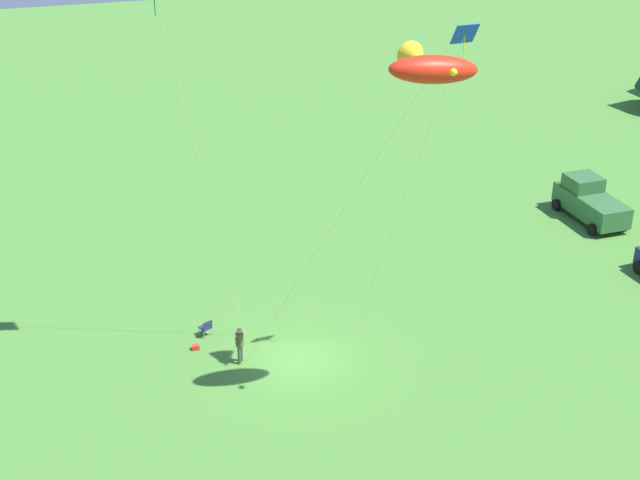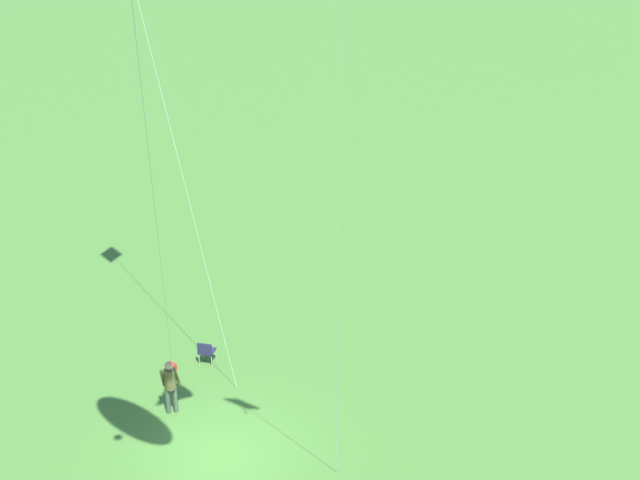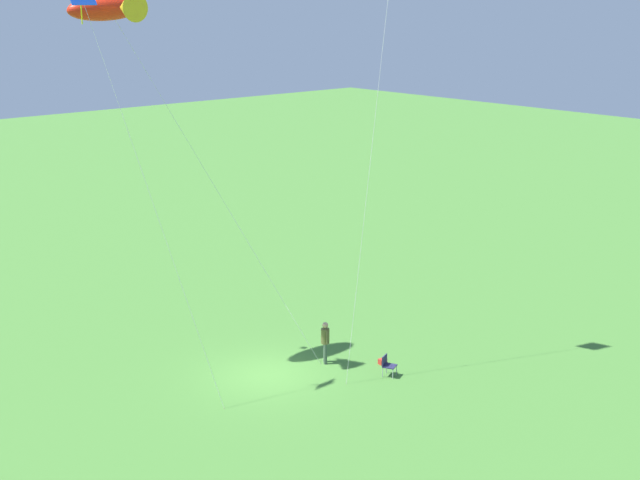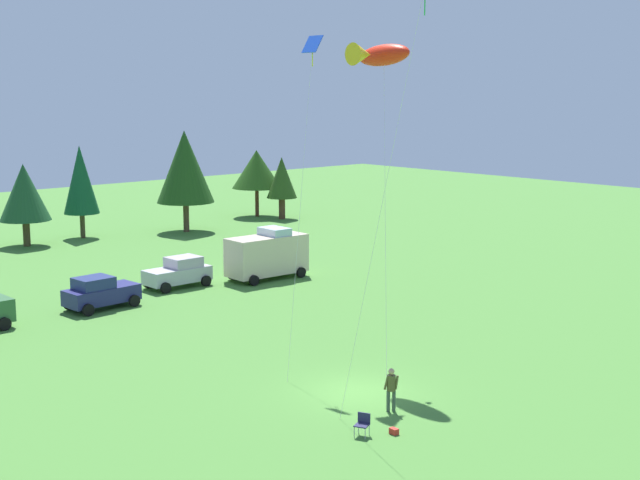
% 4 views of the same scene
% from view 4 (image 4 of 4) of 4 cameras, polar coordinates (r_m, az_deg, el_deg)
% --- Properties ---
extents(ground_plane, '(160.00, 160.00, 0.00)m').
position_cam_4_polar(ground_plane, '(37.44, 2.36, -9.69)').
color(ground_plane, '#437A30').
extents(person_kite_flyer, '(0.54, 0.49, 1.74)m').
position_cam_4_polar(person_kite_flyer, '(35.06, 4.58, -9.32)').
color(person_kite_flyer, '#405543').
rests_on(person_kite_flyer, ground).
extents(folding_chair, '(0.63, 0.63, 0.82)m').
position_cam_4_polar(folding_chair, '(32.89, 2.75, -11.60)').
color(folding_chair, '#262649').
rests_on(folding_chair, ground).
extents(backpack_on_grass, '(0.24, 0.33, 0.22)m').
position_cam_4_polar(backpack_on_grass, '(33.22, 4.75, -12.10)').
color(backpack_on_grass, red).
rests_on(backpack_on_grass, ground).
extents(car_navy_hatch, '(4.31, 2.43, 1.89)m').
position_cam_4_polar(car_navy_hatch, '(52.27, -13.90, -3.28)').
color(car_navy_hatch, navy).
rests_on(car_navy_hatch, ground).
extents(car_silver_compact, '(4.22, 2.24, 1.89)m').
position_cam_4_polar(car_silver_compact, '(56.96, -9.03, -2.05)').
color(car_silver_compact, '#B5B0BA').
rests_on(car_silver_compact, ground).
extents(van_camper_beige, '(5.46, 2.73, 3.34)m').
position_cam_4_polar(van_camper_beige, '(58.70, -3.40, -0.91)').
color(van_camper_beige, beige).
rests_on(van_camper_beige, ground).
extents(kite_large_fish, '(6.42, 7.24, 14.48)m').
position_cam_4_polar(kite_large_fish, '(40.87, 3.76, 11.73)').
color(kite_large_fish, red).
rests_on(kite_large_fish, ground).
extents(kite_diamond_rainbow, '(1.36, 3.60, 16.25)m').
position_cam_4_polar(kite_diamond_rainbow, '(30.97, 6.51, 14.80)').
color(kite_diamond_rainbow, '#DF3D99').
rests_on(kite_diamond_rainbow, ground).
extents(kite_diamond_blue, '(4.08, 3.07, 14.78)m').
position_cam_4_polar(kite_diamond_blue, '(40.95, -0.54, 11.63)').
color(kite_diamond_blue, blue).
rests_on(kite_diamond_blue, ground).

